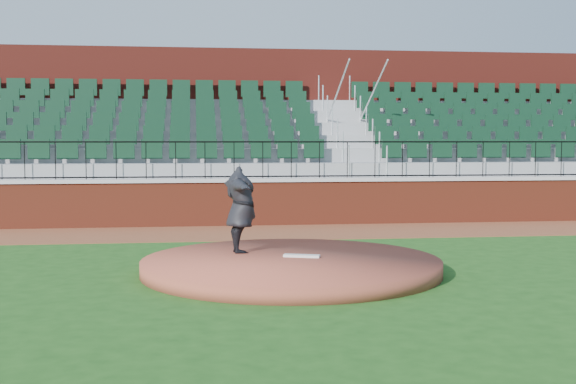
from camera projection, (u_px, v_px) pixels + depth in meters
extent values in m
plane|color=#1B4814|center=(298.00, 269.00, 13.41)|extent=(90.00, 90.00, 0.00)
cube|color=brown|center=(269.00, 232.00, 18.75)|extent=(34.00, 3.20, 0.01)
cube|color=maroon|center=(263.00, 203.00, 20.30)|extent=(34.00, 0.35, 1.20)
cube|color=#B7B7B7|center=(263.00, 180.00, 20.25)|extent=(34.00, 0.45, 0.10)
cube|color=maroon|center=(248.00, 129.00, 25.61)|extent=(34.00, 0.50, 5.50)
cylinder|color=brown|center=(291.00, 266.00, 13.00)|extent=(5.28, 5.28, 0.25)
cube|color=silver|center=(302.00, 256.00, 13.17)|extent=(0.67, 0.36, 0.04)
imported|color=black|center=(241.00, 210.00, 13.62)|extent=(0.80, 2.03, 1.61)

